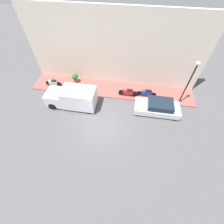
{
  "coord_description": "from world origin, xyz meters",
  "views": [
    {
      "loc": [
        -7.16,
        -1.97,
        10.99
      ],
      "look_at": [
        1.24,
        -0.62,
        0.6
      ],
      "focal_mm": 24.0,
      "sensor_mm": 36.0,
      "label": 1
    }
  ],
  "objects_px": {
    "delivery_van": "(72,98)",
    "potted_plant": "(75,77)",
    "parked_car": "(158,107)",
    "motorcycle_blue": "(147,93)",
    "scooter_silver": "(53,83)",
    "streetlamp": "(191,78)",
    "motorcycle_red": "(128,92)"
  },
  "relations": [
    {
      "from": "motorcycle_blue",
      "to": "streetlamp",
      "type": "height_order",
      "value": "streetlamp"
    },
    {
      "from": "motorcycle_red",
      "to": "potted_plant",
      "type": "bearing_deg",
      "value": 77.85
    },
    {
      "from": "delivery_van",
      "to": "potted_plant",
      "type": "bearing_deg",
      "value": 14.73
    },
    {
      "from": "scooter_silver",
      "to": "motorcycle_blue",
      "type": "bearing_deg",
      "value": -90.05
    },
    {
      "from": "motorcycle_blue",
      "to": "motorcycle_red",
      "type": "bearing_deg",
      "value": 97.5
    },
    {
      "from": "streetlamp",
      "to": "delivery_van",
      "type": "bearing_deg",
      "value": 100.16
    },
    {
      "from": "delivery_van",
      "to": "potted_plant",
      "type": "distance_m",
      "value": 3.43
    },
    {
      "from": "delivery_van",
      "to": "scooter_silver",
      "type": "xyz_separation_m",
      "value": [
        2.27,
        2.96,
        -0.49
      ]
    },
    {
      "from": "motorcycle_red",
      "to": "streetlamp",
      "type": "relative_size",
      "value": 0.42
    },
    {
      "from": "parked_car",
      "to": "scooter_silver",
      "type": "relative_size",
      "value": 2.32
    },
    {
      "from": "parked_car",
      "to": "scooter_silver",
      "type": "distance_m",
      "value": 11.1
    },
    {
      "from": "delivery_van",
      "to": "scooter_silver",
      "type": "distance_m",
      "value": 3.77
    },
    {
      "from": "parked_car",
      "to": "potted_plant",
      "type": "distance_m",
      "value": 9.31
    },
    {
      "from": "scooter_silver",
      "to": "parked_car",
      "type": "bearing_deg",
      "value": -99.49
    },
    {
      "from": "delivery_van",
      "to": "motorcycle_red",
      "type": "relative_size",
      "value": 2.39
    },
    {
      "from": "parked_car",
      "to": "streetlamp",
      "type": "relative_size",
      "value": 0.9
    },
    {
      "from": "parked_car",
      "to": "motorcycle_blue",
      "type": "height_order",
      "value": "parked_car"
    },
    {
      "from": "motorcycle_blue",
      "to": "potted_plant",
      "type": "distance_m",
      "value": 7.91
    },
    {
      "from": "parked_car",
      "to": "scooter_silver",
      "type": "height_order",
      "value": "parked_car"
    },
    {
      "from": "motorcycle_blue",
      "to": "streetlamp",
      "type": "bearing_deg",
      "value": -97.76
    },
    {
      "from": "scooter_silver",
      "to": "delivery_van",
      "type": "bearing_deg",
      "value": -127.44
    },
    {
      "from": "delivery_van",
      "to": "potted_plant",
      "type": "relative_size",
      "value": 4.5
    },
    {
      "from": "scooter_silver",
      "to": "streetlamp",
      "type": "relative_size",
      "value": 0.39
    },
    {
      "from": "motorcycle_red",
      "to": "motorcycle_blue",
      "type": "relative_size",
      "value": 0.98
    },
    {
      "from": "motorcycle_red",
      "to": "motorcycle_blue",
      "type": "xyz_separation_m",
      "value": [
        0.24,
        -1.86,
        -0.02
      ]
    },
    {
      "from": "potted_plant",
      "to": "delivery_van",
      "type": "bearing_deg",
      "value": -165.27
    },
    {
      "from": "motorcycle_blue",
      "to": "potted_plant",
      "type": "xyz_separation_m",
      "value": [
        1.04,
        7.84,
        0.18
      ]
    },
    {
      "from": "motorcycle_blue",
      "to": "potted_plant",
      "type": "bearing_deg",
      "value": 82.42
    },
    {
      "from": "motorcycle_red",
      "to": "motorcycle_blue",
      "type": "height_order",
      "value": "motorcycle_red"
    },
    {
      "from": "scooter_silver",
      "to": "potted_plant",
      "type": "relative_size",
      "value": 1.71
    },
    {
      "from": "parked_car",
      "to": "motorcycle_blue",
      "type": "bearing_deg",
      "value": 29.07
    },
    {
      "from": "motorcycle_red",
      "to": "scooter_silver",
      "type": "height_order",
      "value": "motorcycle_red"
    }
  ]
}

